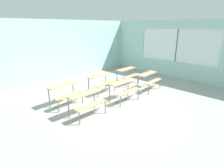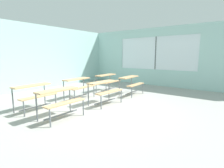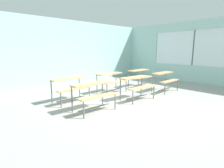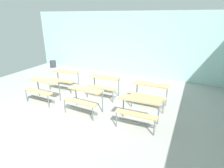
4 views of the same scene
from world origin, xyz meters
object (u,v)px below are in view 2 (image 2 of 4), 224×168
(desk_bench_r0c1, at_px, (105,87))
(desk_bench_r0c2, at_px, (131,81))
(desk_bench_r1c2, at_px, (108,79))
(desk_bench_r1c0, at_px, (34,91))
(desk_bench_r1c1, at_px, (79,83))
(desk_bench_r0c0, at_px, (60,97))

(desk_bench_r0c1, relative_size, desk_bench_r0c2, 1.00)
(desk_bench_r0c1, xyz_separation_m, desk_bench_r1c2, (1.70, 1.23, 0.00))
(desk_bench_r0c1, relative_size, desk_bench_r1c0, 1.00)
(desk_bench_r0c2, height_order, desk_bench_r1c2, same)
(desk_bench_r1c0, distance_m, desk_bench_r1c1, 1.74)
(desk_bench_r1c0, xyz_separation_m, desk_bench_r1c2, (3.44, 0.01, 0.00))
(desk_bench_r1c2, bearing_deg, desk_bench_r0c2, -91.22)
(desk_bench_r0c0, bearing_deg, desk_bench_r1c0, 92.60)
(desk_bench_r1c1, bearing_deg, desk_bench_r0c1, -92.17)
(desk_bench_r0c0, relative_size, desk_bench_r1c1, 0.99)
(desk_bench_r0c0, distance_m, desk_bench_r0c1, 1.70)
(desk_bench_r0c0, bearing_deg, desk_bench_r1c1, 35.72)
(desk_bench_r0c0, bearing_deg, desk_bench_r1c2, 19.78)
(desk_bench_r0c2, xyz_separation_m, desk_bench_r1c0, (-3.43, 1.20, 0.00))
(desk_bench_r1c0, xyz_separation_m, desk_bench_r1c1, (1.74, 0.03, 0.00))
(desk_bench_r0c0, relative_size, desk_bench_r0c1, 0.98)
(desk_bench_r1c0, relative_size, desk_bench_r1c1, 1.00)
(desk_bench_r0c2, bearing_deg, desk_bench_r0c1, 178.23)
(desk_bench_r0c2, height_order, desk_bench_r1c1, same)
(desk_bench_r0c2, distance_m, desk_bench_r1c0, 3.63)
(desk_bench_r1c1, relative_size, desk_bench_r1c2, 1.01)
(desk_bench_r0c0, relative_size, desk_bench_r1c2, 1.00)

